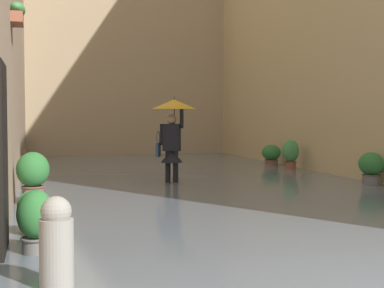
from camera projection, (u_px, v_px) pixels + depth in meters
ground_plane at (189, 184)px, 13.56m from camera, size 60.00×60.00×0.00m
flood_water at (189, 182)px, 13.56m from camera, size 8.57×24.38×0.09m
building_facade_far at (125, 18)px, 23.01m from camera, size 11.37×1.80×11.10m
person_wading at (173, 123)px, 12.92m from camera, size 1.02×1.02×2.05m
potted_plant_far_right at (33, 176)px, 9.79m from camera, size 0.56×0.56×0.99m
potted_plant_near_left at (271, 155)px, 17.52m from camera, size 0.59×0.59×0.72m
potted_plant_mid_right at (36, 222)px, 6.31m from camera, size 0.42×0.42×0.79m
potted_plant_near_right at (34, 212)px, 7.27m from camera, size 0.42×0.42×0.67m
potted_plant_mid_left at (291, 154)px, 16.11m from camera, size 0.46×0.46×0.93m
potted_plant_far_left at (371, 168)px, 12.59m from camera, size 0.55×0.55×0.81m
mooring_bollard at (57, 247)px, 5.03m from camera, size 0.30×0.30×0.91m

